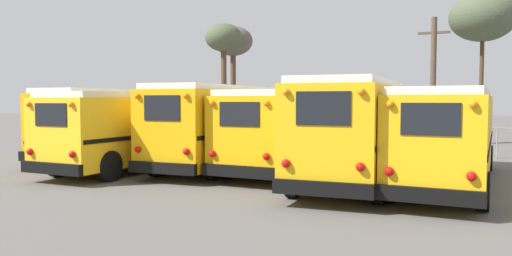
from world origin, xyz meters
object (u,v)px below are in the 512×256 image
school_bus_5 (449,133)px  bare_tree_1 (483,18)px  school_bus_1 (151,126)px  school_bus_2 (227,123)px  school_bus_3 (299,127)px  bare_tree_0 (224,41)px  school_bus_0 (130,121)px  bare_tree_2 (233,44)px  utility_pole (433,80)px  school_bus_4 (359,127)px

school_bus_5 → bare_tree_1: bare_tree_1 is taller
school_bus_1 → school_bus_5: size_ratio=0.98×
school_bus_2 → bare_tree_1: size_ratio=1.05×
school_bus_2 → bare_tree_1: 19.37m
school_bus_3 → bare_tree_0: (-9.83, 12.05, 5.09)m
school_bus_2 → school_bus_3: school_bus_2 is taller
school_bus_1 → school_bus_0: bearing=142.4°
bare_tree_2 → bare_tree_0: bearing=-74.9°
school_bus_5 → bare_tree_0: 21.20m
school_bus_5 → school_bus_2: bearing=174.1°
school_bus_3 → school_bus_2: bearing=-166.8°
utility_pole → bare_tree_0: (-13.68, -0.43, 2.86)m
school_bus_3 → utility_pole: (3.85, 12.49, 2.23)m
school_bus_0 → school_bus_1: size_ratio=1.03×
bare_tree_0 → bare_tree_2: bare_tree_2 is taller
school_bus_5 → bare_tree_2: bearing=134.5°
school_bus_1 → bare_tree_0: 15.48m
school_bus_1 → utility_pole: 17.41m
school_bus_3 → bare_tree_2: bearing=125.3°
school_bus_4 → bare_tree_1: bearing=78.2°
utility_pole → bare_tree_2: bare_tree_2 is taller
school_bus_1 → bare_tree_2: bearing=106.4°
school_bus_4 → school_bus_1: bearing=-179.9°
bare_tree_1 → school_bus_4: bearing=-101.8°
school_bus_5 → bare_tree_0: size_ratio=1.32×
school_bus_1 → utility_pole: bearing=56.7°
utility_pole → bare_tree_0: bare_tree_0 is taller
school_bus_2 → bare_tree_1: bare_tree_1 is taller
bare_tree_0 → bare_tree_1: bare_tree_1 is taller
school_bus_0 → school_bus_5: bearing=-7.1°
school_bus_4 → bare_tree_2: bearing=128.4°
school_bus_4 → bare_tree_1: (3.59, 17.22, 5.92)m
school_bus_2 → school_bus_4: size_ratio=0.94×
utility_pole → bare_tree_0: bearing=-178.2°
school_bus_2 → school_bus_4: bearing=-12.7°
school_bus_5 → utility_pole: (-1.78, 14.02, 2.23)m
school_bus_3 → school_bus_5: size_ratio=0.98×
utility_pole → bare_tree_1: bearing=47.6°
school_bus_4 → bare_tree_2: (-13.45, 16.95, 5.10)m
school_bus_5 → utility_pole: bearing=97.2°
bare_tree_0 → school_bus_2: bearing=-61.1°
school_bus_1 → school_bus_5: school_bus_5 is taller
school_bus_0 → bare_tree_2: bearing=98.4°
school_bus_2 → school_bus_4: (5.63, -1.27, 0.04)m
school_bus_4 → bare_tree_2: size_ratio=1.26×
school_bus_5 → school_bus_4: bearing=-172.0°
school_bus_5 → bare_tree_2: (-16.26, 16.55, 5.26)m
school_bus_1 → bare_tree_2: bare_tree_2 is taller
school_bus_3 → bare_tree_1: size_ratio=1.11×
school_bus_0 → school_bus_2: 5.70m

